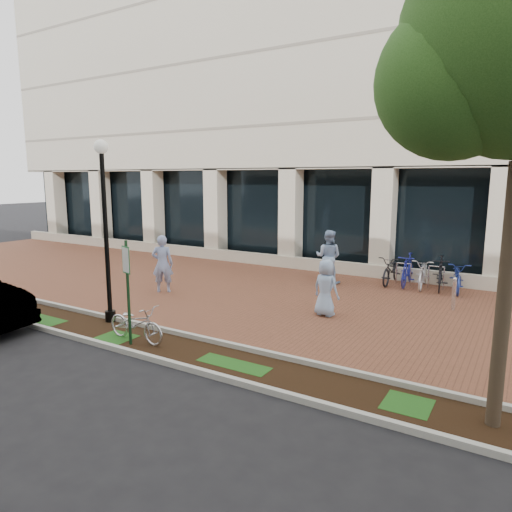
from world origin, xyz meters
The scene contains 14 objects.
ground centered at (0.00, 0.00, 0.00)m, with size 120.00×120.00×0.00m, color black.
brick_plaza centered at (0.00, 0.00, 0.01)m, with size 40.00×9.00×0.01m, color brown.
planting_strip centered at (0.00, -5.25, 0.01)m, with size 40.00×1.50×0.01m, color black.
curb_plaza_side centered at (0.00, -4.50, 0.06)m, with size 40.00×0.12×0.12m, color #B2B2A8.
curb_street_side centered at (0.00, -6.00, 0.06)m, with size 40.00×0.12×0.12m, color #B2B2A8.
near_office_building centered at (0.00, 10.47, 10.05)m, with size 40.00×12.12×16.00m.
parking_sign centered at (-0.80, -5.57, 1.55)m, with size 0.34×0.07×2.44m.
lamppost centered at (-2.55, -4.60, 2.68)m, with size 0.36×0.36×4.76m.
locked_bicycle centered at (-0.84, -5.32, 0.45)m, with size 0.59×1.70×0.89m, color silver.
pedestrian_left centered at (-3.56, -1.45, 0.97)m, with size 0.71×0.46×1.94m, color #90A4D8.
pedestrian_mid centered at (0.67, 2.70, 0.98)m, with size 0.95×0.74×1.95m, color #9BBDE8.
pedestrian_right centered at (2.17, -1.11, 0.80)m, with size 0.78×0.51×1.60m, color #98B9E3.
bollard centered at (5.15, 1.33, 0.50)m, with size 0.12×0.12×0.99m.
bike_rack_cluster centered at (3.82, 3.75, 0.54)m, with size 3.09×2.08×1.15m.
Camera 1 is at (6.89, -12.64, 3.82)m, focal length 32.00 mm.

